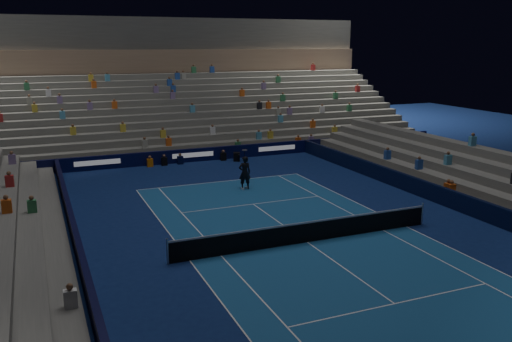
% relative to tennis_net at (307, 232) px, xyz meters
% --- Properties ---
extents(ground, '(90.00, 90.00, 0.00)m').
position_rel_tennis_net_xyz_m(ground, '(0.00, 0.00, -0.50)').
color(ground, '#0D1D51').
rests_on(ground, ground).
extents(court_surface, '(10.97, 23.77, 0.01)m').
position_rel_tennis_net_xyz_m(court_surface, '(0.00, 0.00, -0.50)').
color(court_surface, '#184C86').
rests_on(court_surface, ground).
extents(sponsor_barrier_far, '(44.00, 0.25, 1.00)m').
position_rel_tennis_net_xyz_m(sponsor_barrier_far, '(0.00, 18.50, -0.00)').
color(sponsor_barrier_far, black).
rests_on(sponsor_barrier_far, ground).
extents(sponsor_barrier_east, '(0.25, 37.00, 1.00)m').
position_rel_tennis_net_xyz_m(sponsor_barrier_east, '(9.70, 0.00, -0.00)').
color(sponsor_barrier_east, black).
rests_on(sponsor_barrier_east, ground).
extents(sponsor_barrier_west, '(0.25, 37.00, 1.00)m').
position_rel_tennis_net_xyz_m(sponsor_barrier_west, '(-9.70, 0.00, -0.00)').
color(sponsor_barrier_west, black).
rests_on(sponsor_barrier_west, ground).
extents(grandstand_main, '(44.00, 15.20, 11.20)m').
position_rel_tennis_net_xyz_m(grandstand_main, '(0.00, 27.90, 2.87)').
color(grandstand_main, '#63635F').
rests_on(grandstand_main, ground).
extents(tennis_net, '(12.90, 0.10, 1.10)m').
position_rel_tennis_net_xyz_m(tennis_net, '(0.00, 0.00, 0.00)').
color(tennis_net, '#B2B2B7').
rests_on(tennis_net, ground).
extents(tennis_player, '(0.80, 0.57, 2.07)m').
position_rel_tennis_net_xyz_m(tennis_player, '(0.76, 9.62, 0.53)').
color(tennis_player, black).
rests_on(tennis_player, ground).
extents(broadcast_camera, '(0.66, 1.02, 0.64)m').
position_rel_tennis_net_xyz_m(broadcast_camera, '(3.18, 17.43, -0.17)').
color(broadcast_camera, black).
rests_on(broadcast_camera, ground).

